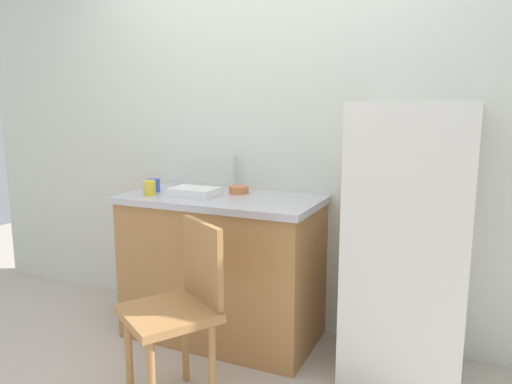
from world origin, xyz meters
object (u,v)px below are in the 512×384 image
Objects in this scene: dish_tray at (194,192)px; cup_blue at (154,185)px; cup_yellow at (150,188)px; terracotta_bowl at (239,190)px; chair at (180,305)px; refrigerator at (409,243)px.

dish_tray is 3.41× the size of cup_blue.
cup_yellow is (-0.26, -0.09, 0.02)m from dish_tray.
cup_yellow is at bearing -161.50° from dish_tray.
terracotta_bowl is (0.21, 0.19, -0.00)m from dish_tray.
cup_yellow is 1.09× the size of cup_blue.
chair is 0.99m from cup_blue.
chair is 0.82m from dish_tray.
cup_blue is (-0.61, 0.65, 0.44)m from chair.
chair is 9.98× the size of cup_yellow.
refrigerator reaches higher than cup_yellow.
dish_tray is at bearing -4.19° from cup_blue.
refrigerator is at bearing 2.12° from cup_blue.
refrigerator is at bearing -6.13° from terracotta_bowl.
terracotta_bowl is (-1.04, 0.11, 0.19)m from refrigerator.
dish_tray is at bearing -137.07° from terracotta_bowl.
cup_yellow is (-0.47, -0.28, 0.02)m from terracotta_bowl.
refrigerator is 1.64× the size of chair.
refrigerator is at bearing 3.68° from dish_tray.
cup_yellow reaches higher than dish_tray.
cup_yellow is (-1.51, -0.17, 0.21)m from refrigerator.
chair is at bearing -83.74° from terracotta_bowl.
refrigerator is 1.54m from cup_yellow.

